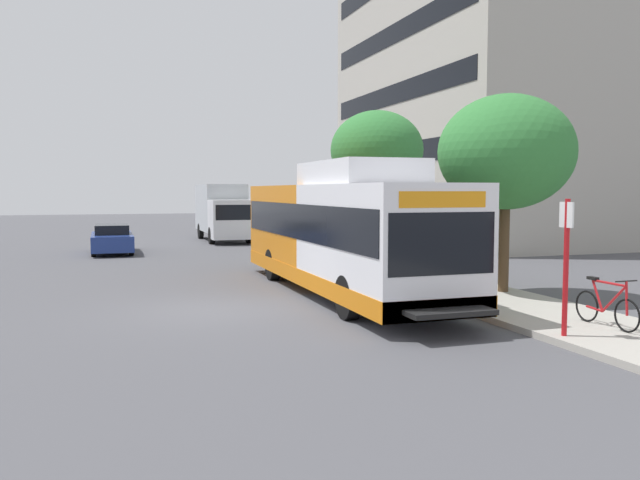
# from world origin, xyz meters

# --- Properties ---
(ground_plane) EXTENTS (120.00, 120.00, 0.00)m
(ground_plane) POSITION_xyz_m (0.00, 8.00, 0.00)
(ground_plane) COLOR #4C4C51
(sidewalk_curb) EXTENTS (3.00, 56.00, 0.14)m
(sidewalk_curb) POSITION_xyz_m (7.00, 6.00, 0.07)
(sidewalk_curb) COLOR #A8A399
(sidewalk_curb) RESTS_ON ground
(transit_bus) EXTENTS (2.58, 12.25, 3.65)m
(transit_bus) POSITION_xyz_m (3.85, 1.41, 1.70)
(transit_bus) COLOR white
(transit_bus) RESTS_ON ground
(bus_stop_sign_pole) EXTENTS (0.10, 0.36, 2.60)m
(bus_stop_sign_pole) POSITION_xyz_m (5.80, -5.51, 1.65)
(bus_stop_sign_pole) COLOR red
(bus_stop_sign_pole) RESTS_ON sidewalk_curb
(bicycle_parked) EXTENTS (0.52, 1.76, 1.02)m
(bicycle_parked) POSITION_xyz_m (7.14, -5.12, 0.56)
(bicycle_parked) COLOR black
(bicycle_parked) RESTS_ON sidewalk_curb
(street_tree_near_stop) EXTENTS (3.64, 3.64, 5.34)m
(street_tree_near_stop) POSITION_xyz_m (7.87, -0.51, 3.92)
(street_tree_near_stop) COLOR #4C3823
(street_tree_near_stop) RESTS_ON sidewalk_curb
(street_tree_mid_block) EXTENTS (3.62, 3.62, 5.87)m
(street_tree_mid_block) POSITION_xyz_m (7.75, 7.89, 4.46)
(street_tree_mid_block) COLOR #4C3823
(street_tree_mid_block) RESTS_ON sidewalk_curb
(parked_car_far_lane) EXTENTS (1.80, 4.50, 1.33)m
(parked_car_far_lane) POSITION_xyz_m (-2.10, 15.76, 0.66)
(parked_car_far_lane) COLOR navy
(parked_car_far_lane) RESTS_ON ground
(box_truck_background) EXTENTS (2.32, 7.01, 3.25)m
(box_truck_background) POSITION_xyz_m (4.11, 21.65, 1.74)
(box_truck_background) COLOR silver
(box_truck_background) RESTS_ON ground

